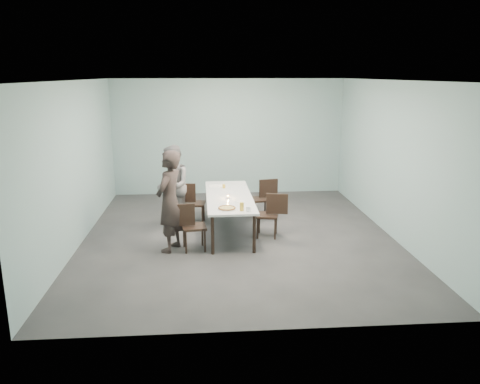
{
  "coord_description": "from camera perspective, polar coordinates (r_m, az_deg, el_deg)",
  "views": [
    {
      "loc": [
        -0.64,
        -8.7,
        3.11
      ],
      "look_at": [
        0.0,
        -0.38,
        1.0
      ],
      "focal_mm": 35.0,
      "sensor_mm": 36.0,
      "label": 1
    }
  ],
  "objects": [
    {
      "name": "amber_tumbler",
      "position": [
        9.95,
        -1.98,
        0.71
      ],
      "size": [
        0.07,
        0.07,
        0.08
      ],
      "primitive_type": "cylinder",
      "color": "gold",
      "rests_on": "table"
    },
    {
      "name": "chair_near_right",
      "position": [
        9.13,
        3.83,
        -2.43
      ],
      "size": [
        0.64,
        0.5,
        0.87
      ],
      "rotation": [
        0.0,
        0.0,
        2.93
      ],
      "color": "black",
      "rests_on": "ground"
    },
    {
      "name": "ground",
      "position": [
        9.26,
        -0.18,
        -5.42
      ],
      "size": [
        7.0,
        7.0,
        0.0
      ],
      "primitive_type": "plane",
      "color": "#333335",
      "rests_on": "ground"
    },
    {
      "name": "water_tumbler",
      "position": [
        8.25,
        1.03,
        -2.1
      ],
      "size": [
        0.08,
        0.08,
        0.09
      ],
      "primitive_type": "cylinder",
      "color": "silver",
      "rests_on": "table"
    },
    {
      "name": "menu",
      "position": [
        10.15,
        -2.93,
        0.76
      ],
      "size": [
        0.3,
        0.22,
        0.01
      ],
      "primitive_type": "cube",
      "rotation": [
        0.0,
        0.0,
        0.01
      ],
      "color": "silver",
      "rests_on": "table"
    },
    {
      "name": "diner_near",
      "position": [
        8.39,
        -8.58,
        -1.13
      ],
      "size": [
        0.66,
        0.78,
        1.83
      ],
      "primitive_type": "imported",
      "rotation": [
        0.0,
        0.0,
        -1.96
      ],
      "color": "black",
      "rests_on": "ground"
    },
    {
      "name": "beer_glass",
      "position": [
        8.29,
        0.22,
        -1.8
      ],
      "size": [
        0.08,
        0.08,
        0.15
      ],
      "primitive_type": "cylinder",
      "color": "gold",
      "rests_on": "table"
    },
    {
      "name": "table",
      "position": [
        9.36,
        -1.35,
        -0.78
      ],
      "size": [
        0.92,
        2.61,
        0.75
      ],
      "rotation": [
        0.0,
        0.0,
        0.01
      ],
      "color": "white",
      "rests_on": "ground"
    },
    {
      "name": "chair_far_left",
      "position": [
        9.98,
        -5.98,
        -1.03
      ],
      "size": [
        0.63,
        0.46,
        0.87
      ],
      "rotation": [
        0.0,
        0.0,
        -0.09
      ],
      "color": "black",
      "rests_on": "ground"
    },
    {
      "name": "tealight",
      "position": [
        9.12,
        -1.49,
        -0.66
      ],
      "size": [
        0.06,
        0.06,
        0.05
      ],
      "color": "silver",
      "rests_on": "table"
    },
    {
      "name": "chair_near_left",
      "position": [
        8.47,
        -6.18,
        -3.83
      ],
      "size": [
        0.64,
        0.47,
        0.87
      ],
      "rotation": [
        0.0,
        0.0,
        0.14
      ],
      "color": "black",
      "rests_on": "ground"
    },
    {
      "name": "chair_far_right",
      "position": [
        10.31,
        2.89,
        -0.47
      ],
      "size": [
        0.64,
        0.49,
        0.87
      ],
      "rotation": [
        0.0,
        0.0,
        3.32
      ],
      "color": "black",
      "rests_on": "ground"
    },
    {
      "name": "side_plate",
      "position": [
        8.89,
        0.1,
        -1.17
      ],
      "size": [
        0.18,
        0.18,
        0.01
      ],
      "primitive_type": "cylinder",
      "color": "white",
      "rests_on": "table"
    },
    {
      "name": "room_shell",
      "position": [
        8.79,
        -0.19,
        7.11
      ],
      "size": [
        6.02,
        7.02,
        3.01
      ],
      "color": "#91B3B6",
      "rests_on": "ground"
    },
    {
      "name": "pizza",
      "position": [
        8.41,
        -1.61,
        -1.98
      ],
      "size": [
        0.34,
        0.34,
        0.04
      ],
      "color": "white",
      "rests_on": "table"
    },
    {
      "name": "diner_far",
      "position": [
        9.89,
        -8.19,
        0.8
      ],
      "size": [
        0.77,
        0.92,
        1.69
      ],
      "primitive_type": "imported",
      "rotation": [
        0.0,
        0.0,
        -1.39
      ],
      "color": "slate",
      "rests_on": "ground"
    }
  ]
}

